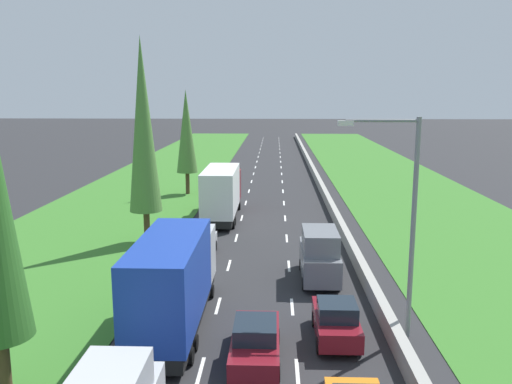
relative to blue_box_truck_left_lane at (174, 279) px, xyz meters
The scene contains 14 objects.
ground_plane 41.63m from the blue_box_truck_left_lane, 85.44° to the left, with size 300.00×300.00×0.00m, color #28282B.
grass_verge_left 42.53m from the blue_box_truck_left_lane, 102.71° to the left, with size 14.00×140.00×0.04m, color #387528.
grass_verge_right 45.09m from the blue_box_truck_left_lane, 66.92° to the left, with size 14.00×140.00×0.04m, color #387528.
median_barrier 42.44m from the blue_box_truck_left_lane, 77.74° to the left, with size 0.44×120.00×0.85m, color #9E9B93.
lane_markings 41.63m from the blue_box_truck_left_lane, 85.44° to the left, with size 3.64×116.00×0.01m.
blue_box_truck_left_lane is the anchor object (origin of this frame).
maroon_sedan_centre_lane 4.69m from the blue_box_truck_left_lane, 38.30° to the right, with size 1.82×4.50×1.64m.
silver_hatchback_left_lane 10.25m from the blue_box_truck_left_lane, 92.04° to the left, with size 1.74×3.90×1.72m.
white_box_truck_left_lane 20.07m from the blue_box_truck_left_lane, 89.94° to the left, with size 2.46×9.40×4.18m.
maroon_hatchback_right_lane 6.91m from the blue_box_truck_left_lane, ahead, with size 1.74×3.90×1.72m.
grey_van_right_lane 9.06m from the blue_box_truck_left_lane, 42.90° to the left, with size 1.96×4.90×2.82m.
poplar_tree_second 14.89m from the blue_box_truck_left_lane, 108.39° to the left, with size 2.14×2.14×13.52m.
poplar_tree_third 31.20m from the blue_box_truck_left_lane, 98.31° to the left, with size 2.06×2.06×10.31m.
street_light_mast 9.86m from the blue_box_truck_left_lane, ahead, with size 3.20×0.28×9.00m.
Camera 1 is at (0.89, -2.57, 9.87)m, focal length 37.24 mm.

